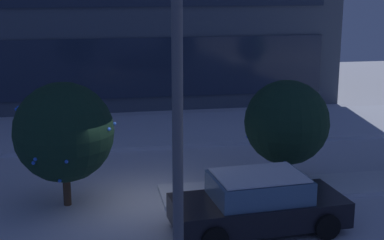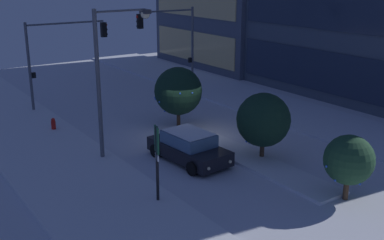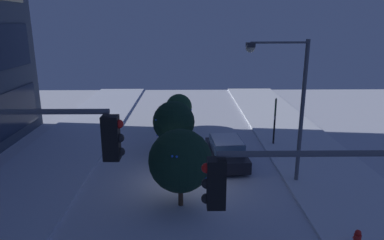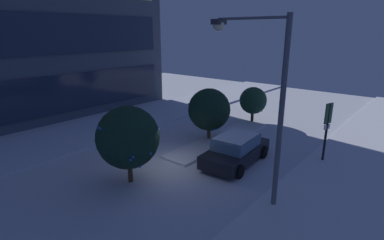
% 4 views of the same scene
% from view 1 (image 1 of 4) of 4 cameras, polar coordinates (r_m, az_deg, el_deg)
% --- Properties ---
extents(ground, '(52.00, 52.00, 0.00)m').
position_cam_1_polar(ground, '(16.83, -5.70, -8.15)').
color(ground, silver).
extents(curb_strip_far, '(52.00, 5.20, 0.14)m').
position_cam_1_polar(curb_strip_far, '(24.15, -7.21, -1.18)').
color(curb_strip_far, silver).
rests_on(curb_strip_far, ground).
extents(median_strip, '(9.00, 1.80, 0.14)m').
position_cam_1_polar(median_strip, '(18.05, 11.33, -6.58)').
color(median_strip, silver).
rests_on(median_strip, ground).
extents(car_near, '(4.60, 2.39, 1.49)m').
position_cam_1_polar(car_near, '(14.89, 6.61, -8.24)').
color(car_near, black).
rests_on(car_near, ground).
extents(street_lamp_arched, '(0.56, 3.02, 7.21)m').
position_cam_1_polar(street_lamp_arched, '(10.89, -2.44, 5.73)').
color(street_lamp_arched, '#565960').
rests_on(street_lamp_arched, ground).
extents(decorated_tree_left_of_median, '(2.85, 2.80, 3.55)m').
position_cam_1_polar(decorated_tree_left_of_median, '(16.31, -12.60, -1.20)').
color(decorated_tree_left_of_median, '#473323').
rests_on(decorated_tree_left_of_median, ground).
extents(decorated_tree_right_of_median, '(2.62, 2.62, 3.31)m').
position_cam_1_polar(decorated_tree_right_of_median, '(17.85, 9.39, -0.24)').
color(decorated_tree_right_of_median, '#473323').
rests_on(decorated_tree_right_of_median, ground).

